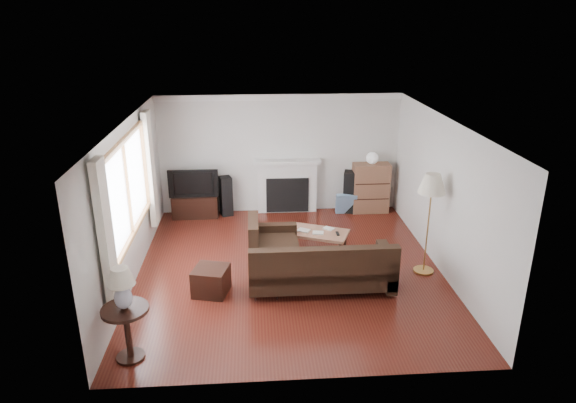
{
  "coord_description": "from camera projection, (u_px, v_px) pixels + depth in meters",
  "views": [
    {
      "loc": [
        -0.57,
        -7.64,
        4.07
      ],
      "look_at": [
        0.0,
        0.3,
        1.1
      ],
      "focal_mm": 32.0,
      "sensor_mm": 36.0,
      "label": 1
    }
  ],
  "objects": [
    {
      "name": "bookshelf",
      "position": [
        370.0,
        188.0,
        10.91
      ],
      "size": [
        0.77,
        0.37,
        1.06
      ],
      "primitive_type": "cube",
      "color": "brown",
      "rests_on": "ground"
    },
    {
      "name": "room",
      "position": [
        289.0,
        199.0,
        8.17
      ],
      "size": [
        5.1,
        5.6,
        2.54
      ],
      "color": "#541B12",
      "rests_on": "ground"
    },
    {
      "name": "footstool",
      "position": [
        211.0,
        281.0,
        7.81
      ],
      "size": [
        0.6,
        0.6,
        0.42
      ],
      "primitive_type": "cube",
      "rotation": [
        0.0,
        0.0,
        -0.25
      ],
      "color": "black",
      "rests_on": "ground"
    },
    {
      "name": "side_table",
      "position": [
        128.0,
        333.0,
        6.29
      ],
      "size": [
        0.57,
        0.57,
        0.71
      ],
      "primitive_type": "cube",
      "color": "black",
      "rests_on": "ground"
    },
    {
      "name": "speaker_left",
      "position": [
        226.0,
        196.0,
        10.76
      ],
      "size": [
        0.3,
        0.33,
        0.84
      ],
      "primitive_type": "cube",
      "rotation": [
        0.0,
        0.0,
        0.29
      ],
      "color": "black",
      "rests_on": "ground"
    },
    {
      "name": "fireplace",
      "position": [
        287.0,
        186.0,
        10.88
      ],
      "size": [
        1.4,
        0.26,
        1.15
      ],
      "primitive_type": "cube",
      "color": "white",
      "rests_on": "room"
    },
    {
      "name": "tv_stand",
      "position": [
        196.0,
        206.0,
        10.74
      ],
      "size": [
        0.94,
        0.42,
        0.47
      ],
      "primitive_type": "cube",
      "color": "black",
      "rests_on": "ground"
    },
    {
      "name": "speaker_right",
      "position": [
        350.0,
        192.0,
        10.92
      ],
      "size": [
        0.32,
        0.35,
        0.9
      ],
      "primitive_type": "cube",
      "rotation": [
        0.0,
        0.0,
        -0.26
      ],
      "color": "black",
      "rests_on": "ground"
    },
    {
      "name": "curtain_far",
      "position": [
        151.0,
        169.0,
        9.19
      ],
      "size": [
        0.1,
        0.35,
        2.1
      ],
      "primitive_type": "cube",
      "color": "white",
      "rests_on": "room"
    },
    {
      "name": "television",
      "position": [
        194.0,
        182.0,
        10.55
      ],
      "size": [
        1.02,
        0.13,
        0.58
      ],
      "primitive_type": "imported",
      "color": "black",
      "rests_on": "tv_stand"
    },
    {
      "name": "curtain_near",
      "position": [
        107.0,
        240.0,
        6.35
      ],
      "size": [
        0.1,
        0.35,
        2.1
      ],
      "primitive_type": "cube",
      "color": "white",
      "rests_on": "room"
    },
    {
      "name": "globe_lamp",
      "position": [
        372.0,
        158.0,
        10.68
      ],
      "size": [
        0.25,
        0.25,
        0.25
      ],
      "primitive_type": "sphere",
      "color": "white",
      "rests_on": "bookshelf"
    },
    {
      "name": "floor_lamp",
      "position": [
        428.0,
        224.0,
        8.23
      ],
      "size": [
        0.46,
        0.46,
        1.7
      ],
      "primitive_type": "cube",
      "rotation": [
        0.0,
        0.0,
        -0.04
      ],
      "color": "#AA7C3B",
      "rests_on": "ground"
    },
    {
      "name": "table_lamp",
      "position": [
        122.0,
        289.0,
        6.07
      ],
      "size": [
        0.33,
        0.33,
        0.53
      ],
      "primitive_type": "cube",
      "color": "silver",
      "rests_on": "side_table"
    },
    {
      "name": "window",
      "position": [
        128.0,
        189.0,
        7.71
      ],
      "size": [
        0.12,
        2.74,
        1.54
      ],
      "primitive_type": "cube",
      "color": "brown",
      "rests_on": "room"
    },
    {
      "name": "coffee_table",
      "position": [
        317.0,
        242.0,
        9.13
      ],
      "size": [
        1.2,
        0.94,
        0.41
      ],
      "primitive_type": "cube",
      "rotation": [
        0.0,
        0.0,
        -0.39
      ],
      "color": "#9C654A",
      "rests_on": "ground"
    },
    {
      "name": "sectional_sofa",
      "position": [
        321.0,
        265.0,
        7.9
      ],
      "size": [
        2.41,
        1.76,
        0.78
      ],
      "primitive_type": "cube",
      "color": "black",
      "rests_on": "ground"
    }
  ]
}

